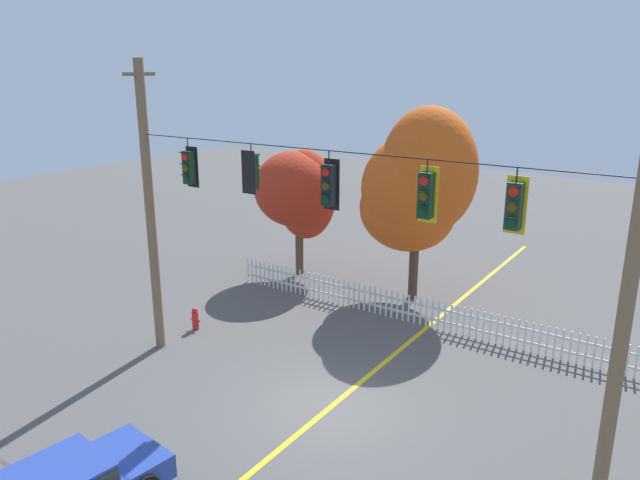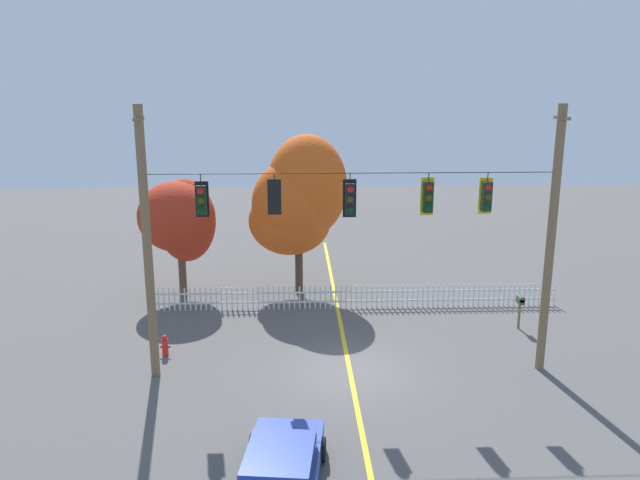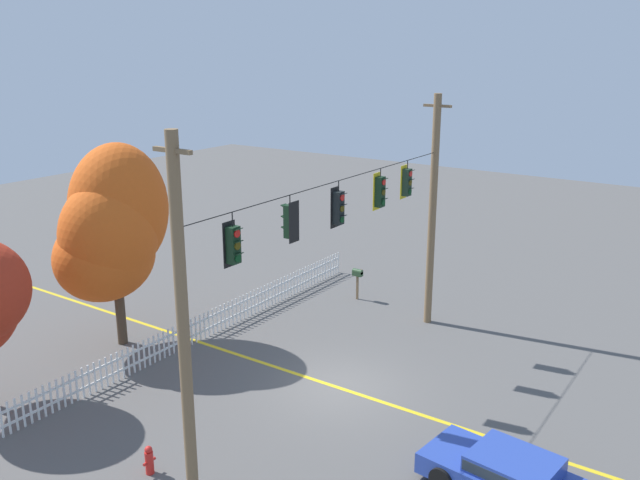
{
  "view_description": "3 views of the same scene",
  "coord_description": "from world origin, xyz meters",
  "px_view_note": "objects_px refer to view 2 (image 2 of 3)",
  "views": [
    {
      "loc": [
        7.63,
        -11.76,
        8.66
      ],
      "look_at": [
        -0.38,
        0.08,
        4.55
      ],
      "focal_mm": 33.61,
      "sensor_mm": 36.0,
      "label": 1
    },
    {
      "loc": [
        -1.82,
        -19.51,
        9.48
      ],
      "look_at": [
        -1.01,
        0.2,
        4.59
      ],
      "focal_mm": 35.02,
      "sensor_mm": 36.0,
      "label": 2
    },
    {
      "loc": [
        -16.49,
        -10.57,
        10.64
      ],
      "look_at": [
        -0.79,
        0.17,
        5.13
      ],
      "focal_mm": 37.89,
      "sensor_mm": 36.0,
      "label": 3
    }
  ],
  "objects_px": {
    "traffic_signal_northbound_primary": "(428,197)",
    "fire_hydrant": "(165,346)",
    "traffic_signal_westbound_side": "(487,196)",
    "parked_car": "(280,469)",
    "traffic_signal_northbound_secondary": "(275,196)",
    "traffic_signal_southbound_primary": "(202,200)",
    "autumn_maple_near_fence": "(180,218)",
    "traffic_signal_eastbound_side": "(350,199)",
    "roadside_mailbox": "(520,302)",
    "autumn_maple_mid": "(297,202)"
  },
  "relations": [
    {
      "from": "traffic_signal_eastbound_side",
      "to": "roadside_mailbox",
      "type": "distance_m",
      "value": 9.38
    },
    {
      "from": "autumn_maple_mid",
      "to": "traffic_signal_westbound_side",
      "type": "bearing_deg",
      "value": -54.31
    },
    {
      "from": "traffic_signal_southbound_primary",
      "to": "autumn_maple_mid",
      "type": "height_order",
      "value": "autumn_maple_mid"
    },
    {
      "from": "traffic_signal_northbound_secondary",
      "to": "traffic_signal_eastbound_side",
      "type": "xyz_separation_m",
      "value": [
        2.39,
        0.02,
        -0.1
      ]
    },
    {
      "from": "traffic_signal_southbound_primary",
      "to": "roadside_mailbox",
      "type": "distance_m",
      "value": 13.32
    },
    {
      "from": "traffic_signal_northbound_secondary",
      "to": "roadside_mailbox",
      "type": "xyz_separation_m",
      "value": [
        9.57,
        3.62,
        -4.96
      ]
    },
    {
      "from": "traffic_signal_eastbound_side",
      "to": "autumn_maple_near_fence",
      "type": "bearing_deg",
      "value": 130.04
    },
    {
      "from": "traffic_signal_eastbound_side",
      "to": "traffic_signal_southbound_primary",
      "type": "bearing_deg",
      "value": -179.99
    },
    {
      "from": "traffic_signal_eastbound_side",
      "to": "autumn_maple_mid",
      "type": "height_order",
      "value": "autumn_maple_mid"
    },
    {
      "from": "traffic_signal_eastbound_side",
      "to": "traffic_signal_westbound_side",
      "type": "height_order",
      "value": "same"
    },
    {
      "from": "traffic_signal_eastbound_side",
      "to": "parked_car",
      "type": "xyz_separation_m",
      "value": [
        -2.16,
        -6.39,
        -5.38
      ]
    },
    {
      "from": "traffic_signal_southbound_primary",
      "to": "traffic_signal_northbound_primary",
      "type": "relative_size",
      "value": 1.0
    },
    {
      "from": "autumn_maple_mid",
      "to": "autumn_maple_near_fence",
      "type": "bearing_deg",
      "value": -178.25
    },
    {
      "from": "traffic_signal_northbound_primary",
      "to": "traffic_signal_westbound_side",
      "type": "relative_size",
      "value": 1.02
    },
    {
      "from": "parked_car",
      "to": "roadside_mailbox",
      "type": "xyz_separation_m",
      "value": [
        9.34,
        9.99,
        0.52
      ]
    },
    {
      "from": "traffic_signal_westbound_side",
      "to": "roadside_mailbox",
      "type": "relative_size",
      "value": 0.99
    },
    {
      "from": "autumn_maple_near_fence",
      "to": "roadside_mailbox",
      "type": "xyz_separation_m",
      "value": [
        14.11,
        -4.65,
        -2.54
      ]
    },
    {
      "from": "traffic_signal_southbound_primary",
      "to": "fire_hydrant",
      "type": "distance_m",
      "value": 6.07
    },
    {
      "from": "traffic_signal_northbound_secondary",
      "to": "autumn_maple_near_fence",
      "type": "distance_m",
      "value": 9.74
    },
    {
      "from": "traffic_signal_northbound_secondary",
      "to": "traffic_signal_eastbound_side",
      "type": "height_order",
      "value": "same"
    },
    {
      "from": "traffic_signal_southbound_primary",
      "to": "fire_hydrant",
      "type": "height_order",
      "value": "traffic_signal_southbound_primary"
    },
    {
      "from": "fire_hydrant",
      "to": "traffic_signal_southbound_primary",
      "type": "bearing_deg",
      "value": -40.89
    },
    {
      "from": "traffic_signal_eastbound_side",
      "to": "autumn_maple_mid",
      "type": "bearing_deg",
      "value": 101.03
    },
    {
      "from": "autumn_maple_mid",
      "to": "fire_hydrant",
      "type": "xyz_separation_m",
      "value": [
        -4.84,
        -6.87,
        -3.97
      ]
    },
    {
      "from": "autumn_maple_near_fence",
      "to": "roadside_mailbox",
      "type": "distance_m",
      "value": 15.07
    },
    {
      "from": "autumn_maple_near_fence",
      "to": "parked_car",
      "type": "xyz_separation_m",
      "value": [
        4.77,
        -14.64,
        -3.06
      ]
    },
    {
      "from": "traffic_signal_northbound_secondary",
      "to": "autumn_maple_mid",
      "type": "height_order",
      "value": "autumn_maple_mid"
    },
    {
      "from": "autumn_maple_near_fence",
      "to": "autumn_maple_mid",
      "type": "distance_m",
      "value": 5.34
    },
    {
      "from": "traffic_signal_northbound_secondary",
      "to": "fire_hydrant",
      "type": "relative_size",
      "value": 1.62
    },
    {
      "from": "traffic_signal_westbound_side",
      "to": "parked_car",
      "type": "distance_m",
      "value": 10.65
    },
    {
      "from": "traffic_signal_westbound_side",
      "to": "autumn_maple_mid",
      "type": "bearing_deg",
      "value": 125.69
    },
    {
      "from": "traffic_signal_northbound_secondary",
      "to": "traffic_signal_westbound_side",
      "type": "bearing_deg",
      "value": 0.16
    },
    {
      "from": "traffic_signal_southbound_primary",
      "to": "traffic_signal_eastbound_side",
      "type": "distance_m",
      "value": 4.69
    },
    {
      "from": "traffic_signal_westbound_side",
      "to": "fire_hydrant",
      "type": "relative_size",
      "value": 1.72
    },
    {
      "from": "traffic_signal_northbound_primary",
      "to": "parked_car",
      "type": "height_order",
      "value": "traffic_signal_northbound_primary"
    },
    {
      "from": "traffic_signal_southbound_primary",
      "to": "traffic_signal_eastbound_side",
      "type": "relative_size",
      "value": 0.97
    },
    {
      "from": "traffic_signal_northbound_secondary",
      "to": "traffic_signal_southbound_primary",
      "type": "bearing_deg",
      "value": 179.55
    },
    {
      "from": "traffic_signal_northbound_primary",
      "to": "traffic_signal_westbound_side",
      "type": "height_order",
      "value": "same"
    },
    {
      "from": "traffic_signal_northbound_primary",
      "to": "autumn_maple_mid",
      "type": "relative_size",
      "value": 0.19
    },
    {
      "from": "traffic_signal_northbound_primary",
      "to": "fire_hydrant",
      "type": "height_order",
      "value": "traffic_signal_northbound_primary"
    },
    {
      "from": "traffic_signal_northbound_primary",
      "to": "autumn_maple_near_fence",
      "type": "relative_size",
      "value": 0.26
    },
    {
      "from": "traffic_signal_southbound_primary",
      "to": "parked_car",
      "type": "xyz_separation_m",
      "value": [
        2.53,
        -6.39,
        -5.38
      ]
    },
    {
      "from": "traffic_signal_northbound_secondary",
      "to": "traffic_signal_westbound_side",
      "type": "height_order",
      "value": "same"
    },
    {
      "from": "traffic_signal_westbound_side",
      "to": "autumn_maple_near_fence",
      "type": "distance_m",
      "value": 14.22
    },
    {
      "from": "autumn_maple_near_fence",
      "to": "traffic_signal_eastbound_side",
      "type": "bearing_deg",
      "value": -49.96
    },
    {
      "from": "traffic_signal_northbound_secondary",
      "to": "fire_hydrant",
      "type": "distance_m",
      "value": 7.18
    },
    {
      "from": "autumn_maple_mid",
      "to": "fire_hydrant",
      "type": "height_order",
      "value": "autumn_maple_mid"
    },
    {
      "from": "traffic_signal_northbound_secondary",
      "to": "roadside_mailbox",
      "type": "distance_m",
      "value": 11.37
    },
    {
      "from": "traffic_signal_northbound_primary",
      "to": "parked_car",
      "type": "relative_size",
      "value": 0.32
    },
    {
      "from": "traffic_signal_northbound_secondary",
      "to": "roadside_mailbox",
      "type": "height_order",
      "value": "traffic_signal_northbound_secondary"
    }
  ]
}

